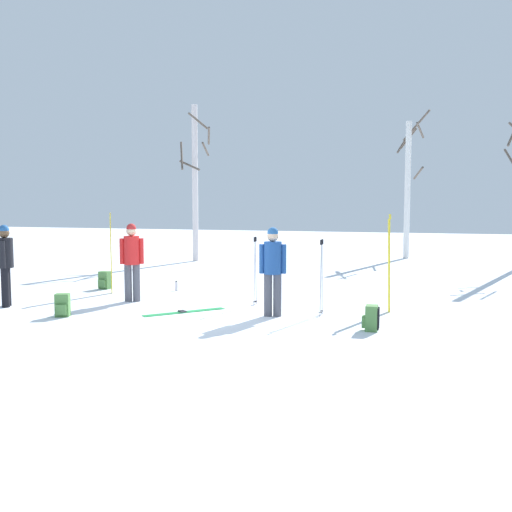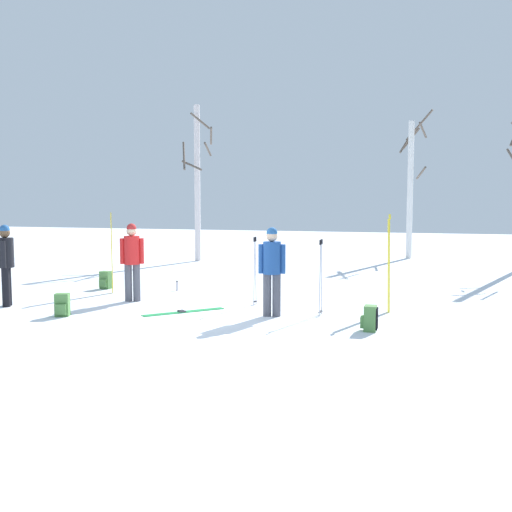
% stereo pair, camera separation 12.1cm
% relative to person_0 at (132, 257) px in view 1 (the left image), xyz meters
% --- Properties ---
extents(ground_plane, '(60.00, 60.00, 0.00)m').
position_rel_person_0_xyz_m(ground_plane, '(1.91, -1.43, -0.98)').
color(ground_plane, white).
extents(person_0, '(0.49, 0.34, 1.72)m').
position_rel_person_0_xyz_m(person_0, '(0.00, 0.00, 0.00)').
color(person_0, '#4C4C56').
rests_on(person_0, ground_plane).
extents(person_1, '(0.34, 0.47, 1.72)m').
position_rel_person_0_xyz_m(person_1, '(-2.25, -1.29, 0.00)').
color(person_1, black).
rests_on(person_1, ground_plane).
extents(person_2, '(0.51, 0.34, 1.72)m').
position_rel_person_0_xyz_m(person_2, '(3.38, -0.80, 0.00)').
color(person_2, '#4C4C56').
rests_on(person_2, ground_plane).
extents(ski_pair_planted_0, '(0.12, 0.18, 1.92)m').
position_rel_person_0_xyz_m(ski_pair_planted_0, '(-1.03, 0.94, -0.02)').
color(ski_pair_planted_0, yellow).
rests_on(ski_pair_planted_0, ground_plane).
extents(ski_pair_planted_1, '(0.10, 0.26, 1.95)m').
position_rel_person_0_xyz_m(ski_pair_planted_1, '(5.49, 0.31, -0.01)').
color(ski_pair_planted_1, yellow).
rests_on(ski_pair_planted_1, ground_plane).
extents(ski_pair_lying_0, '(1.31, 1.36, 0.05)m').
position_rel_person_0_xyz_m(ski_pair_lying_0, '(1.60, -0.91, -0.97)').
color(ski_pair_lying_0, green).
rests_on(ski_pair_lying_0, ground_plane).
extents(ski_poles_0, '(0.07, 0.27, 1.48)m').
position_rel_person_0_xyz_m(ski_poles_0, '(4.27, -0.46, -0.19)').
color(ski_poles_0, '#B2B2BC').
rests_on(ski_poles_0, ground_plane).
extents(ski_poles_1, '(0.07, 0.21, 1.45)m').
position_rel_person_0_xyz_m(ski_poles_1, '(2.72, 0.31, -0.21)').
color(ski_poles_1, '#B2B2BC').
rests_on(ski_poles_1, ground_plane).
extents(backpack_0, '(0.31, 0.33, 0.44)m').
position_rel_person_0_xyz_m(backpack_0, '(-0.49, -1.93, -0.77)').
color(backpack_0, '#4C7F3F').
rests_on(backpack_0, ground_plane).
extents(backpack_1, '(0.29, 0.26, 0.44)m').
position_rel_person_0_xyz_m(backpack_1, '(5.32, -1.59, -0.77)').
color(backpack_1, '#4C7F3F').
rests_on(backpack_1, ground_plane).
extents(backpack_2, '(0.28, 0.30, 0.44)m').
position_rel_person_0_xyz_m(backpack_2, '(-1.53, 1.48, -0.77)').
color(backpack_2, '#4C7F3F').
rests_on(backpack_2, ground_plane).
extents(water_bottle_0, '(0.06, 0.06, 0.25)m').
position_rel_person_0_xyz_m(water_bottle_0, '(0.32, 1.68, -0.86)').
color(water_bottle_0, silver).
rests_on(water_bottle_0, ground_plane).
extents(birch_tree_0, '(1.35, 1.33, 5.54)m').
position_rel_person_0_xyz_m(birch_tree_0, '(-1.81, 8.42, 1.92)').
color(birch_tree_0, silver).
rests_on(birch_tree_0, ground_plane).
extents(birch_tree_1, '(1.22, 1.32, 5.53)m').
position_rel_person_0_xyz_m(birch_tree_1, '(5.46, 11.55, 1.77)').
color(birch_tree_1, silver).
rests_on(birch_tree_1, ground_plane).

